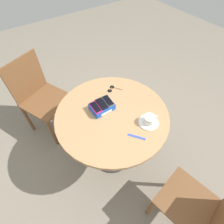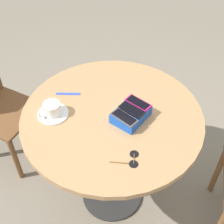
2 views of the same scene
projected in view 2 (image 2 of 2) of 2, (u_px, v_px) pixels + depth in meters
The scene contains 10 objects.
ground_plane at pixel (112, 194), 2.15m from camera, with size 8.00×8.00×0.00m, color gray.
round_table at pixel (112, 132), 1.69m from camera, with size 0.94×0.94×0.79m.
phone_box at pixel (131, 114), 1.56m from camera, with size 0.19×0.14×0.05m.
phone_magenta at pixel (138, 103), 1.57m from camera, with size 0.06×0.13×0.01m.
phone_black at pixel (132, 110), 1.53m from camera, with size 0.06×0.13×0.01m.
phone_gray at pixel (124, 117), 1.50m from camera, with size 0.07×0.14×0.01m.
saucer at pixel (53, 114), 1.59m from camera, with size 0.16×0.16×0.01m, color white.
coffee_cup at pixel (52, 109), 1.57m from camera, with size 0.12×0.09×0.07m.
lanyard_strap at pixel (68, 94), 1.71m from camera, with size 0.13×0.02×0.00m, color blue.
sunglasses at pixel (132, 159), 1.40m from camera, with size 0.13×0.11×0.01m.
Camera 2 is at (0.88, 0.68, 1.93)m, focal length 50.00 mm.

